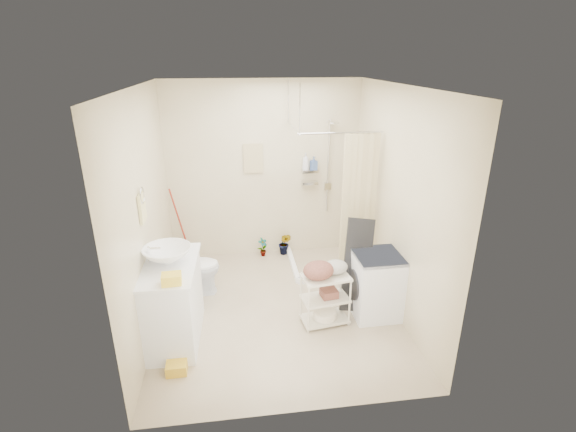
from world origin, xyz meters
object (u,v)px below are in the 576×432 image
object	(u,v)px
vanity	(172,302)
washing_machine	(376,284)
toilet	(191,268)
laundry_rack	(325,295)

from	to	relation	value
vanity	washing_machine	world-z (taller)	vanity
toilet	washing_machine	xyz separation A→B (m)	(2.18, -0.75, 0.02)
toilet	washing_machine	distance (m)	2.31
vanity	washing_machine	size ratio (longest dim) A/B	1.32
washing_machine	laundry_rack	xyz separation A→B (m)	(-0.63, -0.11, -0.02)
vanity	toilet	distance (m)	0.92
toilet	washing_machine	bearing A→B (deg)	-112.71
vanity	washing_machine	xyz separation A→B (m)	(2.30, 0.16, -0.06)
washing_machine	vanity	bearing A→B (deg)	-177.06
toilet	washing_machine	size ratio (longest dim) A/B	0.94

